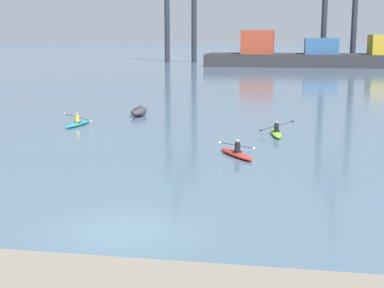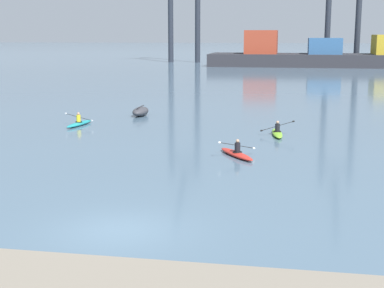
# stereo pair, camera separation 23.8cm
# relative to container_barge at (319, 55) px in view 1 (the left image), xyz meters

# --- Properties ---
(ground_plane) EXTENTS (800.00, 800.00, 0.00)m
(ground_plane) POSITION_rel_container_barge_xyz_m (-11.32, -99.50, -2.25)
(ground_plane) COLOR slate
(container_barge) EXTENTS (45.82, 11.84, 7.15)m
(container_barge) POSITION_rel_container_barge_xyz_m (0.00, 0.00, 0.00)
(container_barge) COLOR #28282D
(container_barge) RESTS_ON ground
(capsized_dinghy) EXTENTS (1.15, 2.62, 0.76)m
(capsized_dinghy) POSITION_rel_container_barge_xyz_m (-17.64, -73.62, -1.90)
(capsized_dinghy) COLOR #38383D
(capsized_dinghy) RESTS_ON ground
(kayak_lime) EXTENTS (2.20, 3.45, 1.00)m
(kayak_lime) POSITION_rel_container_barge_xyz_m (-6.68, -80.56, -2.08)
(kayak_lime) COLOR #7ABC2D
(kayak_lime) RESTS_ON ground
(kayak_teal) EXTENTS (2.24, 3.45, 0.95)m
(kayak_teal) POSITION_rel_container_barge_xyz_m (-20.66, -79.06, -2.08)
(kayak_teal) COLOR teal
(kayak_teal) RESTS_ON ground
(kayak_red) EXTENTS (2.37, 3.17, 0.95)m
(kayak_red) POSITION_rel_container_barge_xyz_m (-8.62, -87.39, -2.08)
(kayak_red) COLOR red
(kayak_red) RESTS_ON ground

